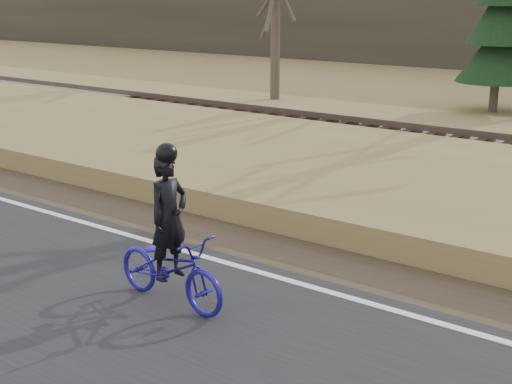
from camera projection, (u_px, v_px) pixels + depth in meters
The scene contains 3 objects.
cyclist at pixel (170, 255), 8.69m from camera, with size 1.80×0.73×2.03m.
bare_tree_far_left at pixel (275, 3), 25.22m from camera, with size 0.36×0.36×6.81m, color brown.
conifer at pixel (501, 16), 22.54m from camera, with size 2.60×2.60×6.47m.
Camera 1 is at (-0.00, -7.15, 3.79)m, focal length 50.00 mm.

